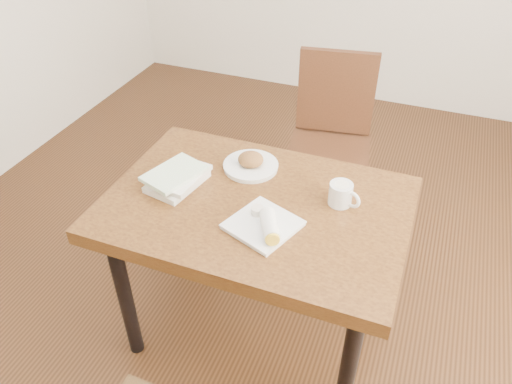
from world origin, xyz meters
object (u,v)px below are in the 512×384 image
(plate_scone, at_px, (251,164))
(book_stack, at_px, (178,178))
(coffee_mug, at_px, (342,194))
(chair_far, at_px, (331,132))
(plate_burrito, at_px, (265,225))
(table, at_px, (256,221))

(plate_scone, bearing_deg, book_stack, -137.83)
(coffee_mug, bearing_deg, chair_far, 105.32)
(plate_burrito, relative_size, book_stack, 1.06)
(book_stack, bearing_deg, plate_scone, 42.17)
(table, bearing_deg, plate_scone, 116.53)
(table, relative_size, chair_far, 1.17)
(plate_scone, distance_m, plate_burrito, 0.38)
(chair_far, bearing_deg, coffee_mug, -74.68)
(plate_scone, relative_size, plate_burrito, 0.80)
(plate_scone, xyz_separation_m, plate_burrito, (0.18, -0.33, 0.00))
(table, height_order, book_stack, book_stack)
(coffee_mug, bearing_deg, book_stack, -170.02)
(chair_far, bearing_deg, table, -94.14)
(table, distance_m, coffee_mug, 0.34)
(table, distance_m, book_stack, 0.35)
(table, xyz_separation_m, coffee_mug, (0.29, 0.11, 0.14))
(plate_scone, height_order, book_stack, plate_scone)
(plate_scone, relative_size, coffee_mug, 1.80)
(plate_scone, height_order, plate_burrito, plate_burrito)
(coffee_mug, height_order, book_stack, coffee_mug)
(plate_scone, bearing_deg, table, -63.47)
(chair_far, distance_m, book_stack, 1.04)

